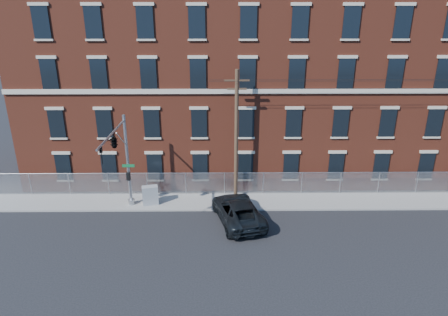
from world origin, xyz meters
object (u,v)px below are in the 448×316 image
utility_pole_near (236,134)px  utility_cabinet (150,195)px  traffic_signal_mast (118,149)px  pickup_truck (238,210)px

utility_pole_near → utility_cabinet: (-6.53, -1.12, -4.48)m
traffic_signal_mast → pickup_truck: (8.02, -0.13, -4.57)m
traffic_signal_mast → utility_cabinet: size_ratio=4.76×
utility_cabinet → utility_pole_near: bearing=-3.1°
pickup_truck → traffic_signal_mast: bearing=-14.9°
utility_pole_near → traffic_signal_mast: bearing=-156.9°
utility_pole_near → pickup_truck: 5.74m
utility_pole_near → pickup_truck: size_ratio=1.69×
utility_pole_near → pickup_truck: (0.02, -3.54, -4.52)m
pickup_truck → utility_cabinet: size_ratio=4.02×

